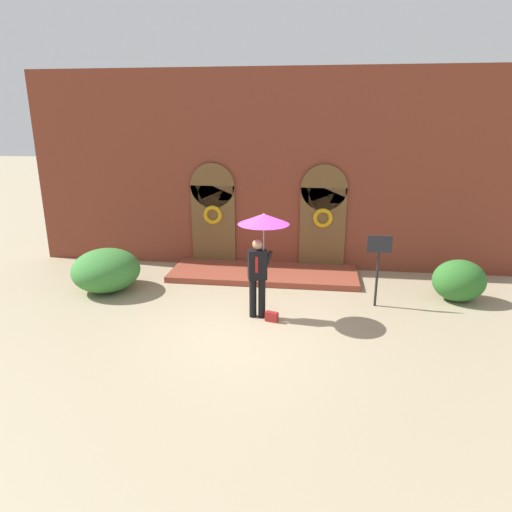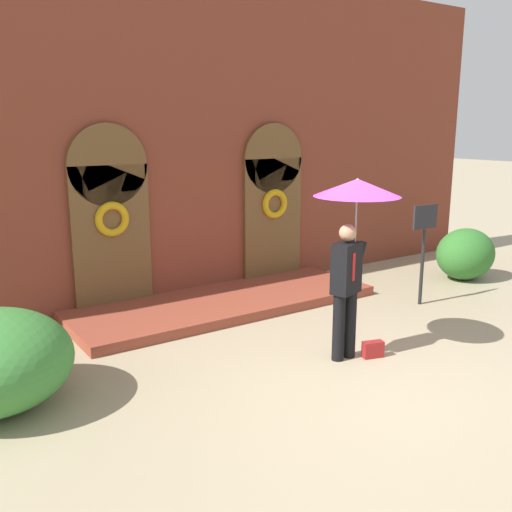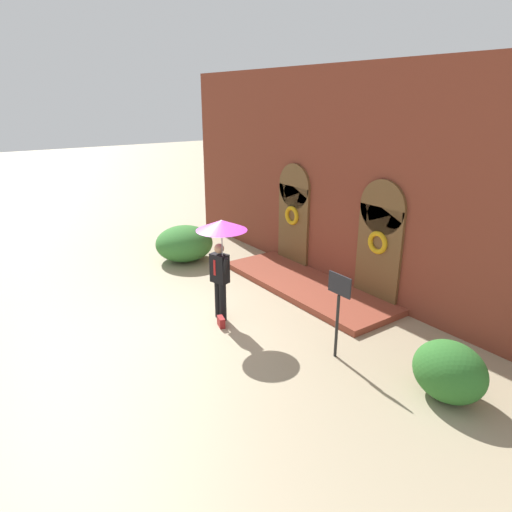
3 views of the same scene
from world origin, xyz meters
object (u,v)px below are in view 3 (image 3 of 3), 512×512
at_px(person_with_umbrella, 221,240).
at_px(shrub_right, 449,371).
at_px(handbag, 221,322).
at_px(shrub_left, 184,243).
at_px(sign_post, 338,302).

distance_m(person_with_umbrella, shrub_right, 5.08).
xyz_separation_m(person_with_umbrella, handbag, (0.24, -0.20, -1.80)).
relative_size(person_with_umbrella, shrub_left, 1.34).
height_order(handbag, shrub_left, shrub_left).
distance_m(person_with_umbrella, handbag, 1.83).
xyz_separation_m(person_with_umbrella, shrub_left, (-4.16, 1.14, -1.37)).
bearing_deg(handbag, person_with_umbrella, 156.78).
bearing_deg(person_with_umbrella, sign_post, 21.04).
xyz_separation_m(handbag, sign_post, (2.35, 1.20, 1.05)).
xyz_separation_m(shrub_left, shrub_right, (8.78, 0.46, -0.03)).
bearing_deg(shrub_left, person_with_umbrella, -15.26).
height_order(handbag, sign_post, sign_post).
bearing_deg(shrub_right, handbag, -157.63).
relative_size(handbag, shrub_left, 0.16).
xyz_separation_m(sign_post, shrub_right, (2.02, 0.60, -0.65)).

